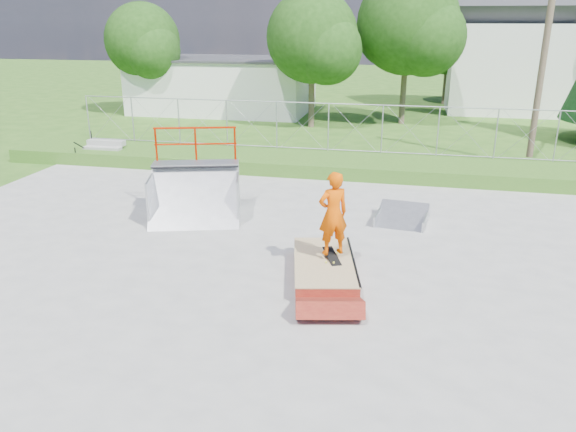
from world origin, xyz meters
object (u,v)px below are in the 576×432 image
grind_box (324,269)px  quarter_pipe (194,178)px  skater (333,217)px  flat_bank_ramp (402,216)px

grind_box → quarter_pipe: quarter_pipe is taller
skater → quarter_pipe: bearing=-65.3°
flat_bank_ramp → quarter_pipe: bearing=-164.2°
quarter_pipe → grind_box: bearing=-51.8°
grind_box → flat_bank_ramp: bearing=55.7°
flat_bank_ramp → skater: bearing=-104.4°
quarter_pipe → flat_bank_ramp: 5.71m
grind_box → quarter_pipe: bearing=132.5°
flat_bank_ramp → skater: size_ratio=0.78×
grind_box → flat_bank_ramp: (1.53, 3.76, 0.01)m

